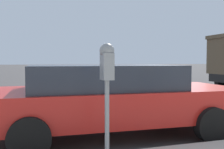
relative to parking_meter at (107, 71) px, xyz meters
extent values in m
plane|color=#3D3A3A|center=(2.52, -0.65, -1.31)|extent=(220.00, 220.00, 0.00)
cylinder|color=gray|center=(0.00, 0.00, -0.64)|extent=(0.06, 0.06, 1.06)
cube|color=gray|center=(0.00, 0.00, 0.06)|extent=(0.20, 0.14, 0.34)
sphere|color=gray|center=(0.00, 0.00, 0.27)|extent=(0.19, 0.19, 0.19)
cube|color=#19389E|center=(0.11, 0.00, 0.02)|extent=(0.01, 0.11, 0.12)
cube|color=black|center=(0.11, 0.00, 0.14)|extent=(0.01, 0.10, 0.08)
cube|color=#B21E19|center=(1.65, -0.60, -0.70)|extent=(2.11, 5.03, 0.59)
cube|color=#232833|center=(1.65, -0.41, -0.17)|extent=(1.80, 2.84, 0.45)
cylinder|color=black|center=(2.55, -2.18, -0.99)|extent=(0.24, 0.65, 0.64)
cylinder|color=black|center=(0.63, -2.11, -0.99)|extent=(0.24, 0.65, 0.64)
cylinder|color=black|center=(2.66, 0.90, -0.99)|extent=(0.24, 0.65, 0.64)
cylinder|color=black|center=(0.74, 0.97, -0.99)|extent=(0.24, 0.65, 0.64)
camera|label=1|loc=(-3.21, 0.93, 0.13)|focal=42.00mm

